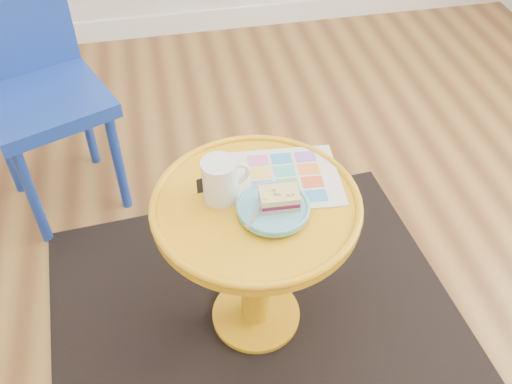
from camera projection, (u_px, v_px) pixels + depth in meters
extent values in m
plane|color=brown|center=(245.00, 335.00, 1.82)|extent=(4.00, 4.00, 0.00)
cube|color=white|center=(177.00, 23.00, 3.18)|extent=(4.00, 0.02, 0.12)
cube|color=black|center=(256.00, 316.00, 1.87)|extent=(1.37, 1.19, 0.01)
cylinder|color=orange|center=(256.00, 314.00, 1.86)|extent=(0.28, 0.28, 0.02)
cylinder|color=orange|center=(256.00, 266.00, 1.69)|extent=(0.09, 0.09, 0.48)
cylinder|color=orange|center=(256.00, 207.00, 1.51)|extent=(0.56, 0.56, 0.03)
cylinder|color=#173598|center=(33.00, 198.00, 1.97)|extent=(0.04, 0.04, 0.42)
cylinder|color=#173598|center=(119.00, 164.00, 2.09)|extent=(0.04, 0.04, 0.42)
cylinder|color=#173598|center=(6.00, 149.00, 2.16)|extent=(0.04, 0.04, 0.42)
cylinder|color=#173598|center=(86.00, 121.00, 2.29)|extent=(0.04, 0.04, 0.42)
cube|color=#173598|center=(44.00, 101.00, 1.95)|extent=(0.52, 0.52, 0.05)
cube|color=#173598|center=(9.00, 18.00, 1.90)|extent=(0.39, 0.19, 0.42)
cube|color=silver|center=(286.00, 178.00, 1.57)|extent=(0.31, 0.27, 0.01)
cylinder|color=silver|center=(220.00, 180.00, 1.47)|extent=(0.09, 0.09, 0.12)
torus|color=silver|center=(238.00, 173.00, 1.48)|extent=(0.07, 0.03, 0.07)
cylinder|color=#D1B78C|center=(219.00, 165.00, 1.44)|extent=(0.08, 0.08, 0.01)
cylinder|color=#5EB3C8|center=(274.00, 211.00, 1.47)|extent=(0.07, 0.07, 0.01)
cylinder|color=#5EB3C8|center=(274.00, 209.00, 1.46)|extent=(0.19, 0.19, 0.01)
cube|color=#D3BC8C|center=(279.00, 203.00, 1.46)|extent=(0.10, 0.07, 0.01)
cube|color=maroon|center=(279.00, 199.00, 1.45)|extent=(0.10, 0.07, 0.01)
cube|color=#EADB8C|center=(279.00, 195.00, 1.44)|extent=(0.10, 0.07, 0.02)
cube|color=silver|center=(258.00, 213.00, 1.44)|extent=(0.08, 0.09, 0.00)
cube|color=silver|center=(270.00, 196.00, 1.48)|extent=(0.04, 0.04, 0.00)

